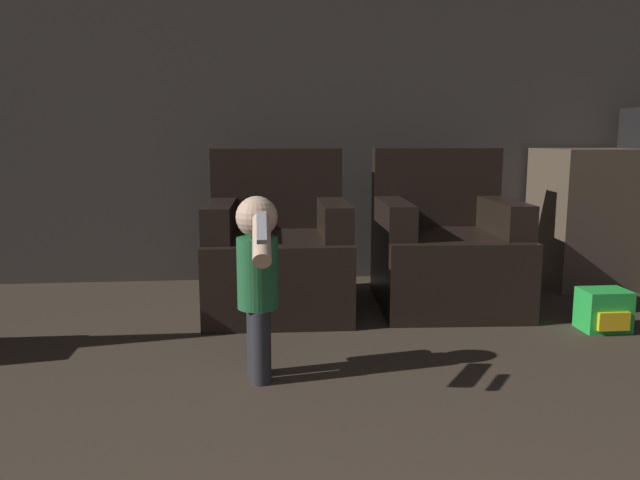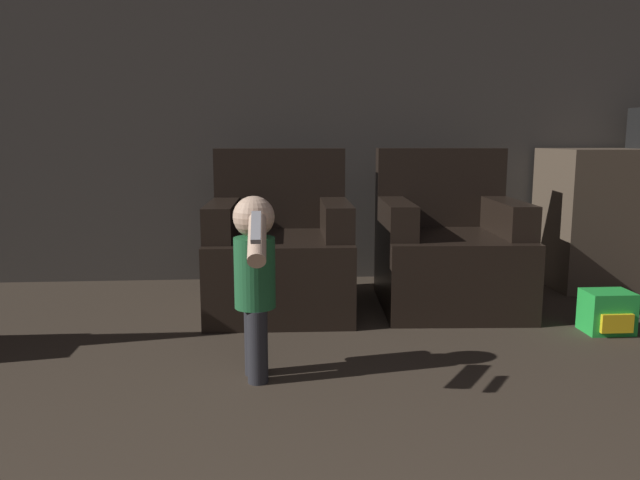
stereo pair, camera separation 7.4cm
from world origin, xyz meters
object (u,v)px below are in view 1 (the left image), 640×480
armchair_left (278,254)px  person_toddler (258,273)px  armchair_right (445,251)px  toy_backpack (604,310)px

armchair_left → person_toddler: 1.15m
armchair_right → person_toddler: size_ratio=1.21×
armchair_right → person_toddler: bearing=-132.4°
person_toddler → toy_backpack: (1.85, 0.52, -0.36)m
armchair_right → toy_backpack: bearing=-38.1°
armchair_left → armchair_right: same height
armchair_right → toy_backpack: size_ratio=3.94×
person_toddler → toy_backpack: person_toddler is taller
person_toddler → toy_backpack: 1.96m
armchair_right → person_toddler: (-1.15, -1.13, 0.13)m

